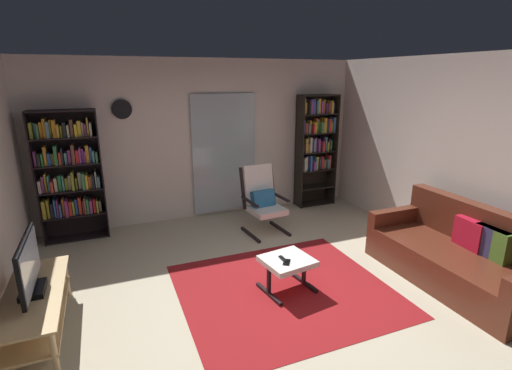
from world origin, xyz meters
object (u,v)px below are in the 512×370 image
Objects in this scene: bookshelf_near_sofa at (315,143)px; wall_clock at (122,109)px; tv_remote at (283,259)px; television at (29,268)px; tv_stand at (36,306)px; lounge_armchair at (262,198)px; bookshelf_near_tv at (69,173)px; cell_phone at (287,262)px; leather_sofa at (459,256)px; ottoman at (287,264)px.

wall_clock is at bearing 177.52° from bookshelf_near_sofa.
bookshelf_near_sofa is at bearing 52.53° from tv_remote.
television is 2.44m from tv_remote.
lounge_armchair reaches higher than tv_stand.
tv_remote is (2.20, -2.46, -0.60)m from bookshelf_near_tv.
cell_phone is at bearing -62.79° from wall_clock.
bookshelf_near_sofa reaches higher than lounge_armchair.
bookshelf_near_sofa is at bearing 0.51° from bookshelf_near_tv.
television is at bearing 170.28° from leather_sofa.
cell_phone is (0.01, -0.08, -0.00)m from tv_remote.
television reaches higher than leather_sofa.
bookshelf_near_tv is 3.41m from cell_phone.
leather_sofa reaches higher than tv_remote.
bookshelf_near_tv is 4.06m from bookshelf_near_sofa.
leather_sofa is at bearing -87.59° from bookshelf_near_sofa.
wall_clock is (-1.40, 2.72, 1.46)m from cell_phone.
leather_sofa is at bearing -16.84° from tv_remote.
bookshelf_near_sofa reaches higher than wall_clock.
lounge_armchair is at bearing -27.38° from wall_clock.
cell_phone is (2.42, -0.27, 0.09)m from tv_stand.
cell_phone is at bearing -85.06° from tv_remote.
bookshelf_near_sofa is 3.19m from leather_sofa.
tv_stand is 3.25m from lounge_armchair.
bookshelf_near_tv reaches higher than tv_remote.
ottoman is at bearing -4.33° from tv_stand.
lounge_armchair is at bearing 27.25° from tv_stand.
cell_phone is at bearing -104.72° from lounge_armchair.
television is 0.41× the size of bookshelf_near_sofa.
bookshelf_near_sofa reaches higher than ottoman.
leather_sofa is (4.40, -0.76, 0.02)m from tv_stand.
wall_clock reaches higher than tv_stand.
tv_stand is at bearing 174.63° from tv_remote.
leather_sofa reaches higher than tv_stand.
television is at bearing -112.67° from wall_clock.
television is 2.45m from cell_phone.
wall_clock reaches higher than ottoman.
ottoman is at bearing -125.83° from bookshelf_near_sofa.
tv_remote is 3.32m from wall_clock.
tv_remote is 1.03× the size of cell_phone.
wall_clock reaches higher than cell_phone.
tv_stand is at bearing 170.19° from leather_sofa.
lounge_armchair is 2.47m from wall_clock.
tv_stand is 4.93m from bookshelf_near_sofa.
bookshelf_near_tv is at bearing 132.51° from ottoman.
tv_stand is 0.73× the size of bookshelf_near_tv.
tv_stand is 9.61× the size of tv_remote.
wall_clock is (-3.25, 0.14, 0.69)m from bookshelf_near_sofa.
leather_sofa is (4.40, -0.75, -0.38)m from television.
bookshelf_near_sofa reaches higher than tv_remote.
bookshelf_near_tv is 2.81m from lounge_armchair.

